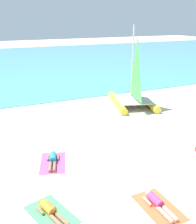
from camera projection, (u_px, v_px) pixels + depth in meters
ground_plane at (71, 108)px, 19.38m from camera, size 120.00×120.00×0.00m
ocean_water at (21, 63)px, 38.05m from camera, size 120.00×40.00×0.05m
sailboat_yellow at (133, 95)px, 19.57m from camera, size 3.83×4.92×5.65m
towel_leftmost at (51, 215)px, 8.93m from camera, size 1.61×2.14×0.01m
sunbather_leftmost at (50, 210)px, 8.94m from camera, size 0.83×1.54×0.30m
towel_center_left at (53, 163)px, 12.09m from camera, size 1.63×2.14×0.01m
sunbather_center_left at (53, 159)px, 12.12m from camera, size 0.84×1.54×0.30m
towel_center_right at (158, 207)px, 9.28m from camera, size 1.12×1.91×0.01m
sunbather_center_right at (158, 203)px, 9.29m from camera, size 0.54×1.56×0.30m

